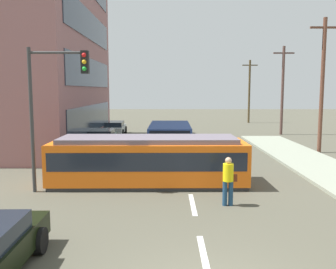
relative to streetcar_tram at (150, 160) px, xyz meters
name	(u,v)px	position (x,y,z in m)	size (l,w,h in m)	color
ground_plane	(188,177)	(1.67, 1.21, -1.03)	(120.00, 120.00, 0.00)	#4C4A3C
lane_stripe_1	(206,256)	(1.67, -6.79, -1.03)	(0.16, 2.40, 0.01)	silver
lane_stripe_2	(194,204)	(1.67, -2.79, -1.03)	(0.16, 2.40, 0.01)	silver
lane_stripe_3	(184,158)	(1.67, 6.00, -1.03)	(0.16, 2.40, 0.01)	silver
lane_stripe_4	(181,143)	(1.67, 12.00, -1.03)	(0.16, 2.40, 0.01)	silver
streetcar_tram	(150,160)	(0.00, 0.00, 0.00)	(8.05, 2.61, 2.00)	orange
city_bus	(171,136)	(0.93, 8.01, -0.01)	(2.59, 5.93, 1.76)	navy
pedestrian_crossing	(230,178)	(2.86, -2.90, -0.09)	(0.51, 0.36, 1.67)	navy
parked_sedan_mid	(87,153)	(-3.53, 3.96, -0.41)	(2.09, 4.38, 1.19)	maroon
parked_sedan_far	(103,138)	(-3.85, 10.37, -0.41)	(2.14, 4.27, 1.19)	#3C5645
parked_sedan_furthest	(116,128)	(-3.91, 16.98, -0.41)	(2.01, 4.37, 1.19)	silver
traffic_light_mast	(54,94)	(-3.51, -1.21, 2.75)	(2.29, 0.33, 5.50)	#333333
utility_pole_mid	(324,83)	(10.33, 7.81, 3.29)	(1.80, 0.24, 8.28)	brown
utility_pole_far	(284,89)	(10.84, 17.35, 2.99)	(1.80, 0.24, 7.69)	brown
utility_pole_distant	(251,90)	(10.53, 29.23, 2.87)	(1.80, 0.24, 7.44)	#4A3B23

